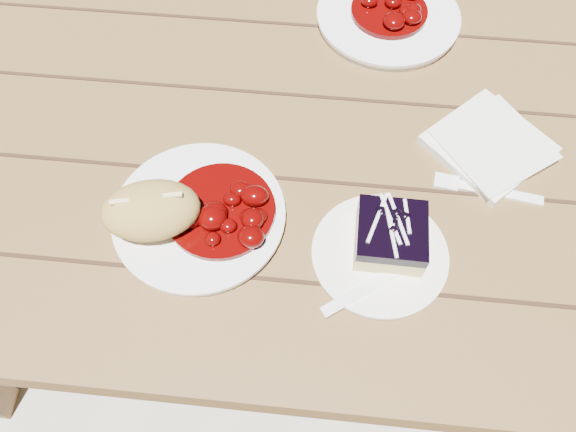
# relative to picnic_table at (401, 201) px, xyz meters

# --- Properties ---
(ground) EXTENTS (60.00, 60.00, 0.00)m
(ground) POSITION_rel_picnic_table_xyz_m (0.00, 0.00, -0.59)
(ground) COLOR #A9A498
(ground) RESTS_ON ground
(picnic_table) EXTENTS (2.00, 1.55, 0.75)m
(picnic_table) POSITION_rel_picnic_table_xyz_m (0.00, 0.00, 0.00)
(picnic_table) COLOR brown
(picnic_table) RESTS_ON ground
(main_plate) EXTENTS (0.23, 0.23, 0.02)m
(main_plate) POSITION_rel_picnic_table_xyz_m (-0.31, -0.16, 0.17)
(main_plate) COLOR white
(main_plate) RESTS_ON picnic_table
(goulash_stew) EXTENTS (0.15, 0.15, 0.04)m
(goulash_stew) POSITION_rel_picnic_table_xyz_m (-0.28, -0.15, 0.20)
(goulash_stew) COLOR #500302
(goulash_stew) RESTS_ON main_plate
(bread_roll) EXTENTS (0.15, 0.12, 0.07)m
(bread_roll) POSITION_rel_picnic_table_xyz_m (-0.36, -0.18, 0.21)
(bread_roll) COLOR #AF8D43
(bread_roll) RESTS_ON main_plate
(dessert_plate) EXTENTS (0.18, 0.18, 0.01)m
(dessert_plate) POSITION_rel_picnic_table_xyz_m (-0.06, -0.19, 0.17)
(dessert_plate) COLOR white
(dessert_plate) RESTS_ON picnic_table
(blueberry_cake) EXTENTS (0.09, 0.09, 0.05)m
(blueberry_cake) POSITION_rel_picnic_table_xyz_m (-0.05, -0.18, 0.20)
(blueberry_cake) COLOR #DEC979
(blueberry_cake) RESTS_ON dessert_plate
(fork_dessert) EXTENTS (0.14, 0.11, 0.00)m
(fork_dessert) POSITION_rel_picnic_table_xyz_m (-0.08, -0.25, 0.17)
(fork_dessert) COLOR white
(fork_dessert) RESTS_ON dessert_plate
(napkin_stack) EXTENTS (0.21, 0.21, 0.01)m
(napkin_stack) POSITION_rel_picnic_table_xyz_m (0.10, 0.01, 0.17)
(napkin_stack) COLOR white
(napkin_stack) RESTS_ON picnic_table
(fork_table) EXTENTS (0.16, 0.05, 0.00)m
(fork_table) POSITION_rel_picnic_table_xyz_m (0.11, -0.07, 0.16)
(fork_table) COLOR white
(fork_table) RESTS_ON picnic_table
(second_plate) EXTENTS (0.24, 0.24, 0.02)m
(second_plate) POSITION_rel_picnic_table_xyz_m (-0.05, 0.27, 0.17)
(second_plate) COLOR white
(second_plate) RESTS_ON picnic_table
(second_stew) EXTENTS (0.13, 0.13, 0.04)m
(second_stew) POSITION_rel_picnic_table_xyz_m (-0.05, 0.27, 0.20)
(second_stew) COLOR #500302
(second_stew) RESTS_ON second_plate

